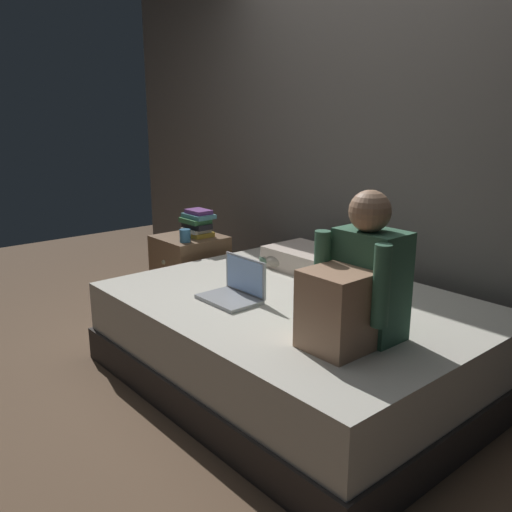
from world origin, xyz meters
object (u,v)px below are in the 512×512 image
bed (296,340)px  clothes_pile (281,258)px  book_stack (197,223)px  pillow (311,260)px  laptop (235,289)px  person_sitting (357,286)px  mug (185,236)px  nightstand (190,273)px

bed → clothes_pile: bearing=144.9°
book_stack → pillow: bearing=12.9°
laptop → clothes_pile: 0.70m
bed → person_sitting: bearing=-19.1°
pillow → clothes_pile: pillow is taller
bed → pillow: size_ratio=3.57×
laptop → mug: 1.02m
pillow → person_sitting: bearing=-36.0°
person_sitting → mug: bearing=171.6°
laptop → nightstand: bearing=158.1°
nightstand → clothes_pile: bearing=13.1°
book_stack → mug: book_stack is taller
pillow → clothes_pile: size_ratio=1.71×
nightstand → pillow: 1.04m
laptop → book_stack: size_ratio=1.39×
pillow → bed: bearing=-53.7°
person_sitting → mug: person_sitting is taller
nightstand → person_sitting: bearing=-11.4°
nightstand → clothes_pile: size_ratio=1.71×
nightstand → laptop: size_ratio=1.75×
bed → laptop: size_ratio=6.25×
book_stack → clothes_pile: (0.75, 0.13, -0.13)m
nightstand → laptop: bearing=-21.9°
pillow → mug: bearing=-155.3°
person_sitting → clothes_pile: bearing=152.5°
book_stack → mug: size_ratio=2.56×
nightstand → person_sitting: (1.85, -0.37, 0.44)m
book_stack → mug: (0.10, -0.17, -0.05)m
laptop → book_stack: book_stack is taller
book_stack → laptop: bearing=-24.8°
pillow → nightstand: bearing=-164.7°
book_stack → nightstand: bearing=-122.2°
pillow → clothes_pile: 0.21m
bed → pillow: 0.64m
clothes_pile → person_sitting: bearing=-27.5°
person_sitting → pillow: size_ratio=1.17×
pillow → book_stack: bearing=-167.1°
laptop → pillow: (-0.12, 0.71, 0.01)m
laptop → mug: (-0.96, 0.32, 0.08)m
clothes_pile → book_stack: bearing=-170.2°
mug → clothes_pile: size_ratio=0.28×
bed → book_stack: bearing=169.5°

